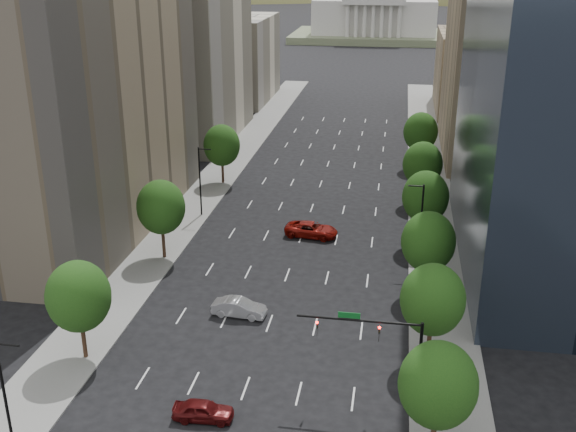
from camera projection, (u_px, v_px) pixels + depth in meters
The scene contains 24 objects.
sidewalk_left at pixel (174, 229), 82.79m from camera, with size 6.00×200.00×0.15m, color slate.
sidewalk_right at pixel (435, 246), 78.16m from camera, with size 6.00×200.00×0.15m, color slate.
midrise_cream_left at pixel (193, 37), 117.38m from camera, with size 14.00×30.00×35.00m, color beige.
filler_left at pixel (238, 59), 150.81m from camera, with size 14.00×26.00×18.00m, color beige.
parking_tan_right at pixel (494, 62), 108.05m from camera, with size 14.00×30.00×30.00m, color #8C7759.
filler_right at pixel (472, 72), 140.94m from camera, with size 14.00×26.00×16.00m, color #8C7759.
tree_right_0 at pixel (438, 385), 44.27m from camera, with size 5.20×5.20×8.39m.
tree_right_1 at pixel (433, 300), 54.25m from camera, with size 5.20×5.20×8.75m.
tree_right_2 at pixel (428, 242), 65.33m from camera, with size 5.20×5.20×8.61m.
tree_right_3 at pixel (425, 197), 76.26m from camera, with size 5.20×5.20×8.89m.
tree_right_4 at pixel (423, 164), 89.28m from camera, with size 5.20×5.20×8.46m.
tree_right_5 at pixel (421, 132), 103.88m from camera, with size 5.20×5.20×8.75m.
tree_left_0 at pixel (78, 297), 54.76m from camera, with size 5.20×5.20×8.75m.
tree_left_1 at pixel (161, 207), 73.07m from camera, with size 5.20×5.20×8.97m.
tree_left_2 at pixel (222, 145), 97.07m from camera, with size 5.20×5.20×8.68m.
streetlight_rn at pixel (420, 222), 72.13m from camera, with size 1.70×0.20×9.00m.
streetlight_ls at pixel (6, 397), 43.98m from camera, with size 1.70×0.20×9.00m.
streetlight_ln at pixel (200, 180), 85.34m from camera, with size 1.70×0.20×9.00m.
traffic_signal at pixel (386, 342), 49.47m from camera, with size 9.12×0.40×7.38m.
capitol at pixel (375, 16), 251.72m from camera, with size 60.00×40.00×35.20m.
foothills at pixel (431, 36), 584.82m from camera, with size 720.00×413.00×263.00m.
car_maroon at pixel (203, 410), 49.20m from camera, with size 1.78×4.41×1.50m, color #4C0C0D.
car_silver at pixel (239, 308), 63.10m from camera, with size 1.75×5.02×1.65m, color #A3A3A8.
car_red_far at pixel (311, 230), 80.56m from camera, with size 2.85×6.19×1.72m, color maroon.
Camera 1 is at (10.39, -13.31, 31.73)m, focal length 42.71 mm.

